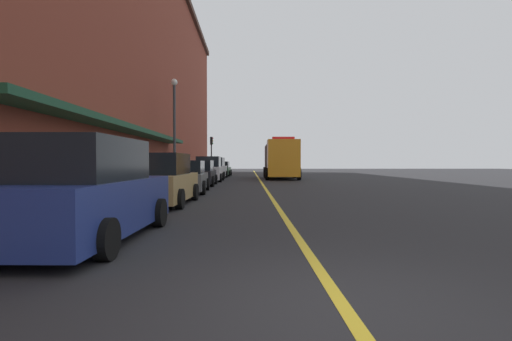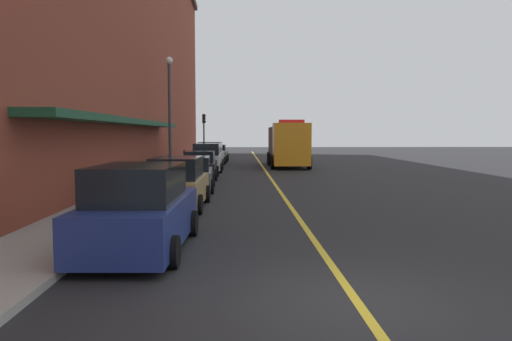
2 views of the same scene
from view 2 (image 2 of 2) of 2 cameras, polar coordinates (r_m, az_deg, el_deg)
name	(u,v)px [view 2 (image 2 of 2)]	position (r m, az deg, el deg)	size (l,w,h in m)	color
ground_plane	(266,172)	(32.32, 1.21, -0.15)	(112.00, 112.00, 0.00)	#232326
sidewalk_left	(173,171)	(32.56, -9.75, -0.05)	(2.40, 70.00, 0.15)	#9E9B93
lane_center_stripe	(266,172)	(32.32, 1.21, -0.14)	(0.16, 70.00, 0.01)	gold
brick_building_left	(73,24)	(33.53, -20.75, 15.83)	(10.67, 64.00, 18.72)	brown
parked_car_0	(140,211)	(10.95, -13.52, -4.64)	(2.26, 4.81, 1.91)	navy
parked_car_1	(178,184)	(16.86, -9.19, -1.63)	(2.04, 4.43, 1.76)	#A5844C
parked_car_2	(191,174)	(21.96, -7.63, -0.46)	(2.18, 4.32, 1.53)	#595B60
parked_car_3	(200,166)	(27.51, -6.58, 0.57)	(2.02, 4.34, 1.58)	black
parked_car_4	(207,158)	(32.71, -5.78, 1.43)	(2.12, 4.28, 1.90)	silver
parked_car_5	(211,155)	(38.10, -5.35, 1.85)	(2.24, 4.68, 1.89)	silver
parked_car_6	(216,154)	(43.81, -4.68, 2.00)	(2.16, 4.81, 1.54)	#2D5133
utility_truck	(288,145)	(37.50, 3.73, 3.05)	(2.98, 8.65, 3.52)	orange
parking_meter_0	(170,163)	(25.02, -10.14, 0.87)	(0.14, 0.18, 1.33)	#4C4C51
parking_meter_1	(184,157)	(31.71, -8.42, 1.63)	(0.14, 0.18, 1.33)	#4C4C51
parking_meter_2	(88,199)	(11.98, -19.22, -3.15)	(0.14, 0.18, 1.33)	#4C4C51
parking_meter_3	(168,164)	(24.57, -10.29, 0.80)	(0.14, 0.18, 1.33)	#4C4C51
street_lamp_left	(170,103)	(29.60, -10.14, 7.88)	(0.44, 0.44, 6.94)	#33383D
traffic_light_near	(204,127)	(48.44, -6.15, 5.09)	(0.38, 0.36, 4.30)	#232326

